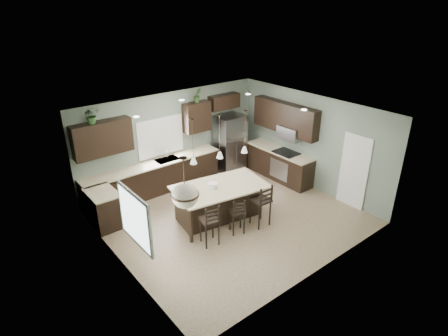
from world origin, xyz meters
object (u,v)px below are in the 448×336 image
kitchen_island (220,202)px  serving_dish (213,186)px  refrigerator (230,143)px  bar_stool_left (209,224)px  bar_stool_right (260,204)px  plant_back_left (91,115)px  bar_stool_center (237,215)px

kitchen_island → serving_dish: serving_dish is taller
refrigerator → bar_stool_left: size_ratio=1.73×
bar_stool_right → plant_back_left: 4.71m
refrigerator → bar_stool_center: 3.69m
refrigerator → bar_stool_left: 4.17m
kitchen_island → bar_stool_right: bar_stool_right is taller
kitchen_island → serving_dish: (-0.20, 0.03, 0.53)m
kitchen_island → serving_dish: size_ratio=9.69×
kitchen_island → bar_stool_center: (-0.08, -0.76, 0.01)m
kitchen_island → bar_stool_right: bearing=-46.1°
kitchen_island → bar_stool_center: bearing=-86.4°
bar_stool_left → bar_stool_right: bar_stool_right is taller
bar_stool_center → bar_stool_right: bar_stool_right is taller
refrigerator → bar_stool_right: (-1.51, -3.04, -0.35)m
bar_stool_center → plant_back_left: (-2.04, 3.16, 2.13)m
bar_stool_left → bar_stool_center: size_ratio=1.12×
kitchen_island → bar_stool_left: bar_stool_left is taller
bar_stool_center → serving_dish: bearing=120.4°
serving_dish → bar_stool_center: bearing=-81.4°
refrigerator → bar_stool_center: refrigerator is taller
kitchen_island → plant_back_left: bearing=141.0°
plant_back_left → bar_stool_center: bearing=-57.1°
refrigerator → plant_back_left: plant_back_left is taller
refrigerator → plant_back_left: size_ratio=4.37×
bar_stool_left → serving_dish: bearing=59.6°
refrigerator → bar_stool_right: 3.42m
bar_stool_right → plant_back_left: plant_back_left is taller
serving_dish → bar_stool_center: size_ratio=0.25×
bar_stool_left → plant_back_left: (-1.25, 3.11, 2.08)m
serving_dish → bar_stool_left: size_ratio=0.22×
refrigerator → plant_back_left: bearing=177.1°
plant_back_left → bar_stool_left: bearing=-68.1°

